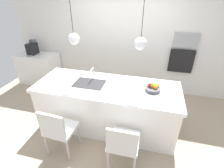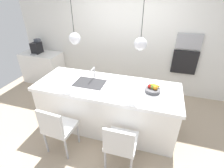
{
  "view_description": "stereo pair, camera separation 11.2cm",
  "coord_description": "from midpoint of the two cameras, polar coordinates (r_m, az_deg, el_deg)",
  "views": [
    {
      "loc": [
        0.73,
        -2.48,
        2.43
      ],
      "look_at": [
        0.1,
        0.0,
        0.97
      ],
      "focal_mm": 26.77,
      "sensor_mm": 36.0,
      "label": 1
    },
    {
      "loc": [
        0.84,
        -2.45,
        2.43
      ],
      "look_at": [
        0.1,
        0.0,
        0.97
      ],
      "focal_mm": 26.77,
      "sensor_mm": 36.0,
      "label": 2
    }
  ],
  "objects": [
    {
      "name": "oven",
      "position": [
        4.37,
        24.15,
        6.81
      ],
      "size": [
        0.56,
        0.08,
        0.56
      ],
      "primitive_type": "cube",
      "color": "black",
      "rests_on": "back_wall"
    },
    {
      "name": "chair_middle",
      "position": [
        2.55,
        4.27,
        -19.42
      ],
      "size": [
        0.45,
        0.47,
        0.88
      ],
      "color": "silver",
      "rests_on": "ground"
    },
    {
      "name": "chair_near",
      "position": [
        2.86,
        -17.04,
        -13.94
      ],
      "size": [
        0.48,
        0.45,
        0.91
      ],
      "color": "silver",
      "rests_on": "ground"
    },
    {
      "name": "coffee_machine",
      "position": [
        5.17,
        -23.76,
        11.38
      ],
      "size": [
        0.2,
        0.35,
        0.38
      ],
      "color": "black",
      "rests_on": "side_counter"
    },
    {
      "name": "sink_basin",
      "position": [
        3.11,
        -6.6,
        0.26
      ],
      "size": [
        0.56,
        0.4,
        0.02
      ],
      "primitive_type": "cube",
      "color": "#2D2D30",
      "rests_on": "kitchen_island"
    },
    {
      "name": "floor",
      "position": [
        3.55,
        -0.66,
        -13.47
      ],
      "size": [
        6.6,
        6.6,
        0.0
      ],
      "primitive_type": "plane",
      "color": "tan",
      "rests_on": "ground"
    },
    {
      "name": "pendant_light_right",
      "position": [
        2.58,
        10.98,
        13.33
      ],
      "size": [
        0.19,
        0.19,
        0.79
      ],
      "color": "silver"
    },
    {
      "name": "microwave",
      "position": [
        4.22,
        25.56,
        13.04
      ],
      "size": [
        0.54,
        0.08,
        0.34
      ],
      "primitive_type": "cube",
      "color": "#9E9EA3",
      "rests_on": "back_wall"
    },
    {
      "name": "back_wall",
      "position": [
        4.34,
        5.98,
        14.45
      ],
      "size": [
        6.0,
        0.1,
        2.6
      ],
      "primitive_type": "cube",
      "color": "silver",
      "rests_on": "ground"
    },
    {
      "name": "side_counter",
      "position": [
        5.31,
        -21.83,
        5.35
      ],
      "size": [
        1.1,
        0.6,
        0.86
      ],
      "primitive_type": "cube",
      "color": "white",
      "rests_on": "ground"
    },
    {
      "name": "kitchen_island",
      "position": [
        3.25,
        -0.7,
        -7.53
      ],
      "size": [
        2.6,
        0.97,
        0.92
      ],
      "color": "white",
      "rests_on": "ground"
    },
    {
      "name": "pendant_light_left",
      "position": [
        2.89,
        -11.51,
        15.03
      ],
      "size": [
        0.19,
        0.19,
        0.79
      ],
      "color": "silver"
    },
    {
      "name": "faucet",
      "position": [
        3.21,
        -5.29,
        4.35
      ],
      "size": [
        0.02,
        0.17,
        0.22
      ],
      "color": "silver",
      "rests_on": "kitchen_island"
    },
    {
      "name": "fruit_bowl",
      "position": [
        2.9,
        14.81,
        -1.64
      ],
      "size": [
        0.26,
        0.26,
        0.16
      ],
      "color": "#4C4C51",
      "rests_on": "kitchen_island"
    }
  ]
}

